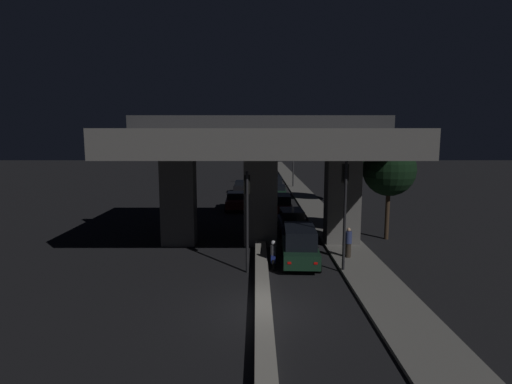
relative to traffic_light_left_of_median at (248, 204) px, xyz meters
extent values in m
plane|color=black|center=(0.72, -4.65, -3.49)|extent=(200.00, 200.00, 0.00)
cube|color=gray|center=(0.72, 30.35, -3.29)|extent=(0.64, 126.00, 0.40)
cube|color=slate|center=(5.97, 23.35, -3.41)|extent=(2.49, 126.00, 0.15)
cube|color=#5B5956|center=(-4.42, 5.29, -0.65)|extent=(2.06, 1.50, 5.68)
cube|color=#5B5956|center=(5.86, 5.29, -0.65)|extent=(2.06, 1.50, 5.68)
cube|color=#5B5956|center=(0.72, 5.29, -0.65)|extent=(2.06, 1.50, 5.68)
cube|color=#5B5956|center=(0.72, 5.29, 2.93)|extent=(16.31, 12.67, 1.49)
cube|color=#333335|center=(0.72, 5.29, 4.13)|extent=(16.31, 0.40, 0.90)
cylinder|color=black|center=(0.00, -0.10, -0.93)|extent=(0.14, 0.14, 5.12)
cube|color=black|center=(0.00, 0.08, 0.96)|extent=(0.30, 0.28, 0.95)
sphere|color=red|center=(0.00, 0.23, 1.25)|extent=(0.18, 0.18, 0.18)
sphere|color=black|center=(0.00, 0.23, 0.96)|extent=(0.18, 0.18, 0.18)
sphere|color=black|center=(0.00, 0.23, 0.66)|extent=(0.18, 0.18, 0.18)
cylinder|color=black|center=(4.83, -0.10, -0.66)|extent=(0.14, 0.14, 5.67)
cube|color=black|center=(4.83, 0.08, 1.50)|extent=(0.30, 0.28, 0.95)
sphere|color=red|center=(4.83, 0.23, 1.80)|extent=(0.18, 0.18, 0.18)
sphere|color=black|center=(4.83, 0.23, 1.50)|extent=(0.18, 0.18, 0.18)
sphere|color=black|center=(4.83, 0.23, 1.20)|extent=(0.18, 0.18, 0.18)
cylinder|color=#2D2D30|center=(5.41, 33.71, 0.49)|extent=(0.18, 0.18, 7.97)
cylinder|color=#2D2D30|center=(4.24, 33.71, 4.33)|extent=(2.35, 0.10, 0.10)
ellipsoid|color=#F2B759|center=(3.06, 33.71, 4.23)|extent=(0.56, 0.32, 0.24)
cube|color=black|center=(2.78, 1.27, -2.81)|extent=(1.99, 4.21, 0.74)
cube|color=black|center=(2.79, 1.37, -1.97)|extent=(1.73, 3.04, 0.94)
cylinder|color=black|center=(1.95, 2.67, -3.18)|extent=(0.23, 0.62, 0.62)
cylinder|color=black|center=(3.73, 2.59, -3.18)|extent=(0.23, 0.62, 0.62)
cylinder|color=black|center=(1.83, -0.06, -3.18)|extent=(0.23, 0.62, 0.62)
cylinder|color=black|center=(3.62, -0.13, -3.18)|extent=(0.23, 0.62, 0.62)
cube|color=red|center=(2.06, -0.78, -2.77)|extent=(0.18, 0.04, 0.11)
cube|color=red|center=(3.33, -0.83, -2.77)|extent=(0.18, 0.04, 0.11)
cube|color=#141938|center=(2.95, 8.03, -2.84)|extent=(1.83, 4.03, 0.70)
cube|color=black|center=(2.95, 8.03, -2.13)|extent=(1.58, 2.43, 0.72)
cylinder|color=black|center=(2.07, 9.31, -3.19)|extent=(0.22, 0.61, 0.60)
cylinder|color=black|center=(3.74, 9.37, -3.19)|extent=(0.22, 0.61, 0.60)
cylinder|color=black|center=(2.15, 6.69, -3.19)|extent=(0.22, 0.61, 0.60)
cylinder|color=black|center=(3.82, 6.74, -3.19)|extent=(0.22, 0.61, 0.60)
cube|color=red|center=(2.41, 6.01, -2.80)|extent=(0.18, 0.04, 0.11)
cube|color=red|center=(3.61, 6.05, -2.80)|extent=(0.18, 0.04, 0.11)
cube|color=#591414|center=(2.70, 15.58, -2.87)|extent=(1.80, 4.55, 0.62)
cube|color=black|center=(2.70, 15.58, -2.19)|extent=(1.57, 2.74, 0.75)
cylinder|color=black|center=(1.86, 17.09, -3.18)|extent=(0.21, 0.62, 0.62)
cylinder|color=black|center=(3.57, 17.07, -3.18)|extent=(0.21, 0.62, 0.62)
cylinder|color=black|center=(1.82, 14.10, -3.18)|extent=(0.21, 0.62, 0.62)
cylinder|color=black|center=(3.53, 14.08, -3.18)|extent=(0.21, 0.62, 0.62)
cube|color=red|center=(2.06, 13.32, -2.84)|extent=(0.18, 0.03, 0.11)
cube|color=red|center=(3.28, 13.30, -2.84)|extent=(0.18, 0.03, 0.11)
cube|color=black|center=(2.82, 24.20, -2.83)|extent=(2.01, 4.20, 0.69)
cube|color=black|center=(2.81, 24.00, -2.25)|extent=(1.70, 2.05, 0.49)
cylinder|color=black|center=(1.98, 25.60, -3.18)|extent=(0.23, 0.63, 0.63)
cylinder|color=black|center=(3.77, 25.52, -3.18)|extent=(0.23, 0.63, 0.63)
cylinder|color=black|center=(1.86, 22.88, -3.18)|extent=(0.23, 0.63, 0.63)
cylinder|color=black|center=(3.65, 22.80, -3.18)|extent=(0.23, 0.63, 0.63)
cube|color=red|center=(2.08, 22.16, -2.80)|extent=(0.18, 0.04, 0.11)
cube|color=red|center=(3.37, 22.11, -2.80)|extent=(0.18, 0.04, 0.11)
cube|color=#141938|center=(2.81, 29.98, -2.88)|extent=(1.94, 4.25, 0.58)
cube|color=black|center=(2.81, 30.09, -2.13)|extent=(1.70, 3.06, 0.94)
cylinder|color=black|center=(1.89, 31.39, -3.17)|extent=(0.21, 0.64, 0.64)
cylinder|color=black|center=(3.75, 31.37, -3.17)|extent=(0.21, 0.64, 0.64)
cylinder|color=black|center=(1.87, 28.60, -3.17)|extent=(0.21, 0.64, 0.64)
cylinder|color=black|center=(3.73, 28.58, -3.17)|extent=(0.21, 0.64, 0.64)
cube|color=red|center=(2.12, 27.87, -2.86)|extent=(0.18, 0.03, 0.11)
cube|color=red|center=(3.45, 27.85, -2.86)|extent=(0.18, 0.03, 0.11)
cube|color=black|center=(2.97, 38.62, -2.90)|extent=(1.88, 4.72, 0.56)
cube|color=black|center=(2.98, 38.39, -2.36)|extent=(1.59, 2.29, 0.53)
cylinder|color=black|center=(2.08, 40.13, -3.18)|extent=(0.22, 0.63, 0.62)
cylinder|color=black|center=(3.77, 40.19, -3.18)|extent=(0.22, 0.63, 0.62)
cylinder|color=black|center=(2.18, 37.05, -3.18)|extent=(0.22, 0.63, 0.62)
cylinder|color=black|center=(3.87, 37.11, -3.18)|extent=(0.22, 0.63, 0.62)
cube|color=red|center=(2.45, 36.26, -2.87)|extent=(0.18, 0.04, 0.11)
cube|color=red|center=(3.66, 36.30, -2.87)|extent=(0.18, 0.04, 0.11)
cube|color=#591414|center=(-1.43, 17.37, -2.78)|extent=(1.92, 4.41, 0.72)
cube|color=black|center=(-1.44, 17.58, -2.15)|extent=(1.65, 2.13, 0.55)
cylinder|color=black|center=(-0.51, 15.95, -3.14)|extent=(0.22, 0.70, 0.70)
cylinder|color=black|center=(-2.28, 15.90, -3.14)|extent=(0.22, 0.70, 0.70)
cylinder|color=black|center=(-0.58, 18.83, -3.14)|extent=(0.22, 0.70, 0.70)
cylinder|color=black|center=(-2.35, 18.78, -3.14)|extent=(0.22, 0.70, 0.70)
cube|color=white|center=(-0.85, 19.57, -2.89)|extent=(0.18, 0.03, 0.11)
cube|color=white|center=(-2.12, 19.54, -2.89)|extent=(0.18, 0.03, 0.11)
cube|color=black|center=(-1.29, 28.14, -2.80)|extent=(1.85, 4.19, 0.75)
cube|color=black|center=(-1.28, 28.35, -2.21)|extent=(1.56, 2.04, 0.44)
cylinder|color=black|center=(-0.51, 26.75, -3.17)|extent=(0.22, 0.64, 0.63)
cylinder|color=black|center=(-2.16, 26.81, -3.17)|extent=(0.22, 0.64, 0.63)
cylinder|color=black|center=(-0.41, 29.48, -3.17)|extent=(0.22, 0.64, 0.63)
cylinder|color=black|center=(-2.06, 29.54, -3.17)|extent=(0.22, 0.64, 0.63)
cube|color=white|center=(-0.62, 30.20, -2.91)|extent=(0.18, 0.04, 0.11)
cube|color=white|center=(-1.80, 30.24, -2.91)|extent=(0.18, 0.04, 0.11)
cylinder|color=black|center=(1.36, 1.35, -3.22)|extent=(0.10, 0.55, 0.55)
cylinder|color=black|center=(1.32, 0.18, -3.22)|extent=(0.12, 0.55, 0.55)
cube|color=navy|center=(1.34, 0.77, -3.00)|extent=(0.28, 0.90, 0.32)
cylinder|color=#3F3F44|center=(1.34, 0.77, -2.57)|extent=(0.33, 0.33, 0.53)
sphere|color=silver|center=(1.34, 0.77, -2.18)|extent=(0.24, 0.24, 0.24)
cube|color=red|center=(1.31, 0.13, -3.00)|extent=(0.08, 0.03, 0.08)
cylinder|color=black|center=(1.58, 6.97, -3.18)|extent=(0.12, 0.63, 0.63)
cylinder|color=black|center=(1.49, 5.74, -3.18)|extent=(0.14, 0.63, 0.63)
cube|color=silver|center=(1.54, 6.35, -2.96)|extent=(0.31, 0.95, 0.32)
cylinder|color=navy|center=(1.54, 6.35, -2.50)|extent=(0.34, 0.34, 0.59)
sphere|color=#B21919|center=(1.54, 6.35, -2.08)|extent=(0.24, 0.24, 0.24)
cube|color=red|center=(1.49, 5.69, -2.96)|extent=(0.08, 0.04, 0.08)
cylinder|color=black|center=(1.56, 13.82, -3.18)|extent=(0.13, 0.62, 0.62)
cylinder|color=black|center=(1.65, 12.67, -3.18)|extent=(0.15, 0.62, 0.62)
cube|color=black|center=(1.61, 13.25, -2.96)|extent=(0.30, 0.89, 0.32)
cylinder|color=beige|center=(1.61, 13.25, -2.56)|extent=(0.34, 0.34, 0.48)
sphere|color=silver|center=(1.61, 13.25, -2.20)|extent=(0.24, 0.24, 0.24)
cube|color=red|center=(1.65, 12.62, -2.96)|extent=(0.08, 0.04, 0.08)
cylinder|color=#2D261E|center=(5.55, 1.99, -2.94)|extent=(0.32, 0.32, 0.79)
cylinder|color=navy|center=(5.55, 1.99, -2.22)|extent=(0.37, 0.37, 0.66)
sphere|color=tan|center=(5.55, 1.99, -1.78)|extent=(0.21, 0.21, 0.21)
cylinder|color=#38281C|center=(9.15, 6.53, -1.81)|extent=(0.28, 0.28, 3.35)
sphere|color=black|center=(9.15, 6.53, 1.14)|extent=(3.42, 3.42, 3.42)
cylinder|color=#38281C|center=(9.48, 20.74, -1.71)|extent=(0.38, 0.38, 3.57)
sphere|color=black|center=(9.48, 20.74, 1.56)|extent=(3.95, 3.95, 3.95)
camera|label=1|loc=(0.44, -19.45, 3.31)|focal=28.00mm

